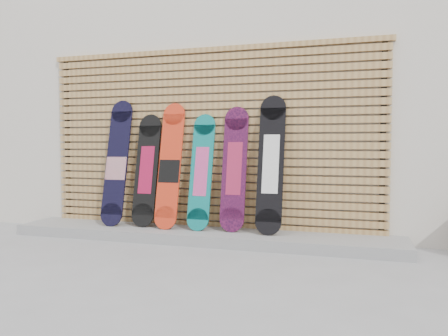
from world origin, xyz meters
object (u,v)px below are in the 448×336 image
(snowboard_3, at_px, (201,171))
(snowboard_4, at_px, (234,168))
(snowboard_2, at_px, (170,166))
(snowboard_5, at_px, (271,164))
(snowboard_0, at_px, (117,163))
(snowboard_1, at_px, (147,170))

(snowboard_3, bearing_deg, snowboard_4, 3.23)
(snowboard_2, bearing_deg, snowboard_5, 0.42)
(snowboard_5, bearing_deg, snowboard_2, -179.58)
(snowboard_0, height_order, snowboard_5, snowboard_5)
(snowboard_4, bearing_deg, snowboard_0, -178.40)
(snowboard_0, height_order, snowboard_1, snowboard_0)
(snowboard_3, xyz_separation_m, snowboard_5, (0.84, -0.01, 0.10))
(snowboard_1, xyz_separation_m, snowboard_5, (1.56, -0.02, 0.09))
(snowboard_4, xyz_separation_m, snowboard_5, (0.44, -0.03, 0.06))
(snowboard_2, xyz_separation_m, snowboard_3, (0.40, 0.02, -0.06))
(snowboard_3, xyz_separation_m, snowboard_4, (0.40, 0.02, 0.04))
(snowboard_1, distance_m, snowboard_2, 0.33)
(snowboard_0, distance_m, snowboard_4, 1.52)
(snowboard_2, xyz_separation_m, snowboard_5, (1.23, 0.01, 0.04))
(snowboard_1, distance_m, snowboard_5, 1.56)
(snowboard_2, height_order, snowboard_4, snowboard_2)
(snowboard_2, relative_size, snowboard_4, 1.04)
(snowboard_1, relative_size, snowboard_2, 0.91)
(snowboard_0, xyz_separation_m, snowboard_3, (1.12, 0.02, -0.09))
(snowboard_0, bearing_deg, snowboard_5, 0.35)
(snowboard_0, relative_size, snowboard_4, 1.08)
(snowboard_2, relative_size, snowboard_3, 1.10)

